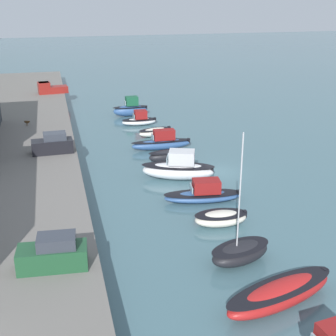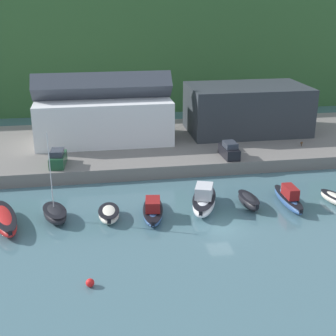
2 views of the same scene
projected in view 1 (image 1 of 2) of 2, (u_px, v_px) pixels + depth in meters
ground_plane at (217, 172)px, 48.40m from camera, size 320.00×320.00×0.00m
moored_boat_1 at (280, 294)px, 27.76m from camera, size 4.44×8.28×1.43m
moored_boat_2 at (240, 252)px, 32.12m from camera, size 3.50×5.09×9.40m
moored_boat_3 at (221, 218)px, 37.33m from camera, size 2.33×4.39×1.13m
moored_boat_4 at (203, 194)px, 41.49m from camera, size 3.01×7.16×2.04m
moored_boat_5 at (179, 169)px, 46.37m from camera, size 4.70×7.65×2.95m
moored_boat_6 at (168, 156)px, 51.06m from camera, size 2.05×4.59×1.40m
moored_boat_7 at (162, 142)px, 55.17m from camera, size 1.66×7.23×2.38m
moored_boat_8 at (155, 132)px, 60.30m from camera, size 2.82×4.80×1.07m
moored_boat_9 at (139, 120)px, 65.28m from camera, size 2.06×4.90×2.07m
moored_boat_10 at (131, 109)px, 69.89m from camera, size 1.98×5.28×2.93m
parked_car_0 at (53, 254)px, 28.46m from camera, size 2.13×4.33×2.16m
parked_car_2 at (53, 144)px, 48.82m from camera, size 1.95×4.26×2.16m
pickup_truck_0 at (50, 88)px, 77.38m from camera, size 2.55×4.94×1.90m
dog_on_quay at (27, 122)px, 58.84m from camera, size 0.73×0.82×0.68m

